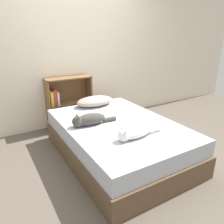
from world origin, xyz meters
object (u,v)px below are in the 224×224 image
at_px(pillow, 95,101).
at_px(bookshelf, 67,102).
at_px(bed, 118,139).
at_px(cat_dark, 89,120).
at_px(cat_light, 134,133).

xyz_separation_m(pillow, bookshelf, (-0.29, 0.49, -0.09)).
distance_m(bed, cat_dark, 0.49).
bearing_deg(bookshelf, cat_dark, -96.31).
bearing_deg(cat_dark, bed, 166.08).
distance_m(cat_light, cat_dark, 0.64).
relative_size(pillow, cat_light, 1.02).
relative_size(pillow, bookshelf, 0.68).
bearing_deg(cat_light, bed, -100.82).
height_order(cat_light, bookshelf, bookshelf).
bearing_deg(cat_light, bookshelf, -86.40).
bearing_deg(cat_dark, cat_light, 120.75).
bearing_deg(bookshelf, pillow, -59.78).
xyz_separation_m(cat_light, bookshelf, (-0.15, 1.73, -0.08)).
relative_size(bed, bookshelf, 2.25).
bearing_deg(cat_dark, pillow, -117.23).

